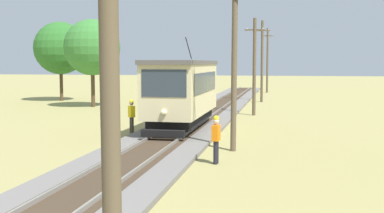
# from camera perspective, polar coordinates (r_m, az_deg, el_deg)

# --- Properties ---
(red_tram) EXTENTS (2.60, 8.54, 4.79)m
(red_tram) POSITION_cam_1_polar(r_m,az_deg,el_deg) (25.15, -1.15, 1.92)
(red_tram) COLOR beige
(red_tram) RESTS_ON rail_right
(utility_pole_foreground) EXTENTS (1.40, 0.28, 8.28)m
(utility_pole_foreground) POSITION_cam_1_polar(r_m,az_deg,el_deg) (5.73, -10.13, 10.69)
(utility_pole_foreground) COLOR brown
(utility_pole_foreground) RESTS_ON ground
(utility_pole_near_tram) EXTENTS (1.40, 0.59, 7.27)m
(utility_pole_near_tram) POSITION_cam_1_polar(r_m,az_deg,el_deg) (19.69, 5.16, 5.42)
(utility_pole_near_tram) COLOR brown
(utility_pole_near_tram) RESTS_ON ground
(utility_pole_mid) EXTENTS (1.40, 0.24, 6.79)m
(utility_pole_mid) POSITION_cam_1_polar(r_m,az_deg,el_deg) (33.15, 7.60, 4.95)
(utility_pole_mid) COLOR brown
(utility_pole_mid) RESTS_ON ground
(utility_pole_far) EXTENTS (1.40, 0.49, 7.62)m
(utility_pole_far) POSITION_cam_1_polar(r_m,az_deg,el_deg) (44.52, 8.52, 5.55)
(utility_pole_far) COLOR brown
(utility_pole_far) RESTS_ON ground
(utility_pole_distant) EXTENTS (1.40, 0.41, 7.96)m
(utility_pole_distant) POSITION_cam_1_polar(r_m,az_deg,el_deg) (58.84, 9.17, 5.64)
(utility_pole_distant) COLOR brown
(utility_pole_distant) RESTS_ON ground
(track_worker) EXTENTS (0.29, 0.41, 1.78)m
(track_worker) POSITION_cam_1_polar(r_m,az_deg,el_deg) (17.13, 2.95, -3.77)
(track_worker) COLOR black
(track_worker) RESTS_ON ground
(second_worker) EXTENTS (0.44, 0.44, 1.78)m
(second_worker) POSITION_cam_1_polar(r_m,az_deg,el_deg) (24.76, -7.37, -0.99)
(second_worker) COLOR #38332D
(second_worker) RESTS_ON ground
(tree_left_near) EXTENTS (4.67, 4.67, 7.32)m
(tree_left_near) POSITION_cam_1_polar(r_m,az_deg,el_deg) (40.08, -12.06, 7.04)
(tree_left_near) COLOR #4C3823
(tree_left_near) RESTS_ON ground
(tree_right_near) EXTENTS (5.08, 5.08, 7.66)m
(tree_right_near) POSITION_cam_1_polar(r_m,az_deg,el_deg) (47.46, -15.73, 6.85)
(tree_right_near) COLOR #4C3823
(tree_right_near) RESTS_ON ground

